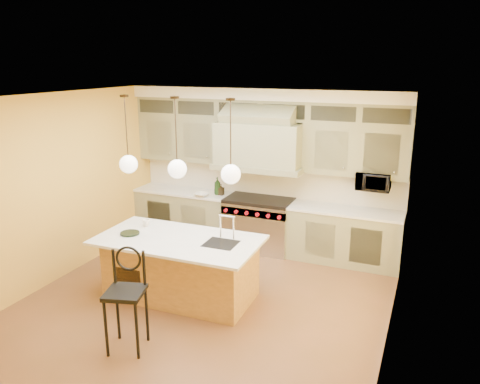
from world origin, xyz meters
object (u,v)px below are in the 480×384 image
at_px(counter_stool, 126,293).
at_px(range, 259,223).
at_px(kitchen_island, 181,267).
at_px(microwave, 373,181).

bearing_deg(counter_stool, range, 68.28).
bearing_deg(kitchen_island, counter_stool, -89.40).
height_order(range, microwave, microwave).
xyz_separation_m(range, counter_stool, (-0.35, -3.51, 0.23)).
xyz_separation_m(range, microwave, (1.95, 0.11, 0.96)).
height_order(counter_stool, microwave, microwave).
height_order(kitchen_island, counter_stool, kitchen_island).
height_order(kitchen_island, microwave, microwave).
relative_size(range, kitchen_island, 0.51).
distance_m(kitchen_island, counter_stool, 1.37).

